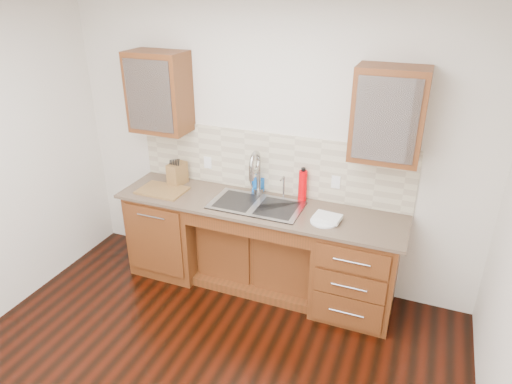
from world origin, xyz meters
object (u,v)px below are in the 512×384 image
at_px(plate, 324,222).
at_px(knife_block, 177,174).
at_px(soap_bottle, 258,182).
at_px(cutting_board, 162,190).
at_px(water_bottle, 303,186).

height_order(plate, knife_block, knife_block).
height_order(soap_bottle, cutting_board, soap_bottle).
bearing_deg(water_bottle, plate, -49.38).
bearing_deg(knife_block, plate, -1.29).
bearing_deg(knife_block, water_bottle, 12.24).
height_order(plate, cutting_board, cutting_board).
distance_m(soap_bottle, knife_block, 0.83).
relative_size(soap_bottle, water_bottle, 0.69).
relative_size(water_bottle, plate, 1.25).
xyz_separation_m(soap_bottle, knife_block, (-0.82, -0.13, 0.01)).
relative_size(plate, cutting_board, 0.52).
distance_m(soap_bottle, water_bottle, 0.45).
height_order(water_bottle, knife_block, water_bottle).
bearing_deg(soap_bottle, cutting_board, -151.29).
relative_size(water_bottle, knife_block, 1.32).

